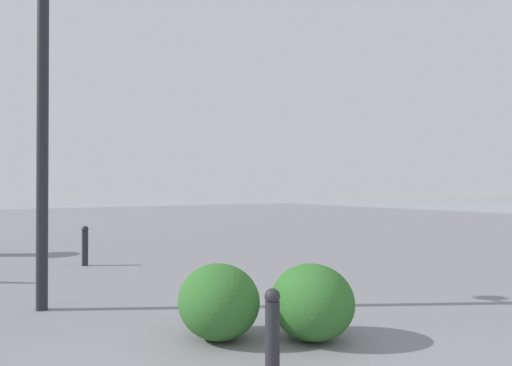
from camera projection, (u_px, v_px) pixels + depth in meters
lamppost at (43, 75)px, 5.88m from camera, size 0.98×0.28×4.49m
bollard_near at (272, 329)px, 3.84m from camera, size 0.13×0.13×0.70m
bollard_mid at (85, 245)px, 9.18m from camera, size 0.13×0.13×0.78m
shrub_low at (312, 302)px, 4.70m from camera, size 0.89×0.80×0.76m
shrub_round at (219, 301)px, 4.72m from camera, size 0.89×0.80×0.76m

